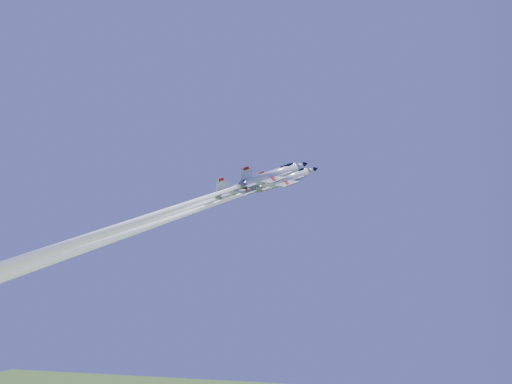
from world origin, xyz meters
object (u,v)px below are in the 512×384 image
(jet_lead, at_px, (183,215))
(jet_left, at_px, (167,215))
(jet_slot, at_px, (152,217))
(jet_right, at_px, (164,211))

(jet_lead, height_order, jet_left, jet_lead)
(jet_left, bearing_deg, jet_slot, -36.89)
(jet_slot, bearing_deg, jet_lead, 104.11)
(jet_slot, bearing_deg, jet_left, 143.11)
(jet_right, height_order, jet_slot, jet_right)
(jet_lead, height_order, jet_slot, jet_lead)
(jet_left, height_order, jet_slot, jet_left)
(jet_lead, distance_m, jet_slot, 7.74)
(jet_left, height_order, jet_right, jet_right)
(jet_lead, xyz_separation_m, jet_slot, (-3.72, -6.69, -1.13))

